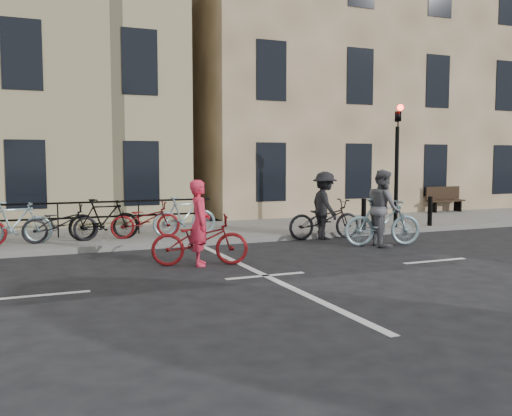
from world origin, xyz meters
name	(u,v)px	position (x,y,z in m)	size (l,w,h in m)	color
ground	(265,276)	(0.00, 0.00, 0.00)	(120.00, 120.00, 0.00)	black
sidewalk	(30,241)	(-4.00, 6.00, 0.07)	(46.00, 4.00, 0.15)	slate
building_east	(332,71)	(9.00, 13.00, 6.15)	(14.00, 10.00, 12.00)	#987F5B
traffic_light	(397,150)	(6.20, 4.34, 2.45)	(0.18, 0.30, 3.90)	black
bollard_east	(364,214)	(5.00, 4.25, 0.60)	(0.14, 0.14, 0.90)	black
bollard_west	(430,211)	(7.40, 4.25, 0.60)	(0.14, 0.14, 0.90)	black
bench	(444,198)	(11.00, 7.73, 0.67)	(1.60, 0.41, 0.97)	black
parked_bikes	(36,223)	(-3.87, 5.04, 0.65)	(9.35, 1.23, 1.05)	black
cyclist_pink	(200,236)	(-0.81, 1.53, 0.62)	(2.11, 1.19, 1.78)	maroon
cyclist_grey	(383,215)	(4.23, 2.24, 0.78)	(2.08, 1.09, 1.94)	#7E9CA5
cyclist_dark	(325,213)	(3.50, 3.90, 0.73)	(2.14, 1.26, 1.85)	black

